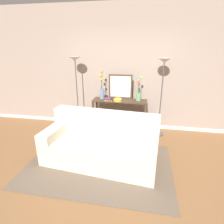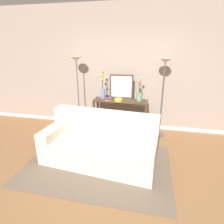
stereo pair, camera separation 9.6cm
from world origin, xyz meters
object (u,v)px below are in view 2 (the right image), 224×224
Objects in this scene: wall_mirror at (121,87)px; vase_short_flowers at (139,93)px; floor_lamp_right at (164,76)px; couch at (100,145)px; vase_tall_flowers at (103,90)px; book_stack at (109,99)px; console_table at (120,110)px; floor_lamp_left at (77,73)px; fruit_bowl at (118,100)px; book_row_under_console at (106,128)px.

wall_mirror is 1.00× the size of vase_short_flowers.
floor_lamp_right is 3.11× the size of vase_short_flowers.
vase_tall_flowers is (-0.29, 1.32, 0.70)m from couch.
console_table is at bearing 18.11° from book_stack.
wall_mirror reaches higher than vase_short_flowers.
vase_tall_flowers reaches higher than vase_short_flowers.
vase_tall_flowers reaches higher than book_stack.
wall_mirror is at bearing 84.43° from couch.
floor_lamp_left is at bearing -175.85° from vase_tall_flowers.
book_stack is at bearing -6.01° from floor_lamp_left.
fruit_bowl is 0.24m from book_stack.
floor_lamp_right reaches higher than wall_mirror.
floor_lamp_left is 1.17m from fruit_bowl.
book_stack is (0.17, -0.13, -0.18)m from vase_tall_flowers.
floor_lamp_right is at bearing -3.23° from vase_short_flowers.
book_row_under_console is (0.09, -0.04, -0.96)m from vase_tall_flowers.
book_stack is (-0.69, -0.11, -0.17)m from vase_short_flowers.
couch is 1.31m from book_stack.
floor_lamp_right is at bearing -9.24° from wall_mirror.
vase_short_flowers is at bearing 9.15° from book_stack.
book_row_under_console is (-1.29, 0.00, -1.34)m from floor_lamp_right.
floor_lamp_left is at bearing -178.89° from vase_short_flowers.
floor_lamp_left is (-0.90, 1.28, 1.09)m from couch.
wall_mirror is at bearing 8.41° from floor_lamp_left.
wall_mirror is 0.86× the size of vase_tall_flowers.
floor_lamp_right reaches higher than couch.
book_stack is (-0.25, -0.24, -0.26)m from wall_mirror.
floor_lamp_left is 5.16× the size of book_row_under_console.
book_stack is at bearing -176.05° from floor_lamp_right.
floor_lamp_left is 2.68× the size of vase_tall_flowers.
fruit_bowl is at bearing -6.51° from book_stack.
wall_mirror is at bearing 93.39° from console_table.
vase_tall_flowers is (-0.43, -0.11, -0.08)m from wall_mirror.
book_row_under_console is at bearing 135.57° from book_stack.
console_table is at bearing -5.44° from vase_tall_flowers.
couch is 1.32m from book_row_under_console.
vase_short_flowers is 3.03× the size of book_stack.
vase_short_flowers is at bearing 1.11° from floor_lamp_left.
floor_lamp_right is at bearing 49.58° from couch.
vase_tall_flowers is (-1.38, 0.04, -0.38)m from floor_lamp_right.
book_stack is at bearing -44.43° from book_row_under_console.
floor_lamp_left is 1.10m from wall_mirror.
console_table is 0.62m from vase_short_flowers.
wall_mirror is 0.37m from fruit_bowl.
vase_tall_flowers is at bearing 174.56° from console_table.
vase_tall_flowers is at bearing 178.94° from vase_short_flowers.
console_table reaches higher than book_row_under_console.
floor_lamp_left reaches higher than wall_mirror.
wall_mirror reaches higher than couch.
couch reaches higher than fruit_bowl.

